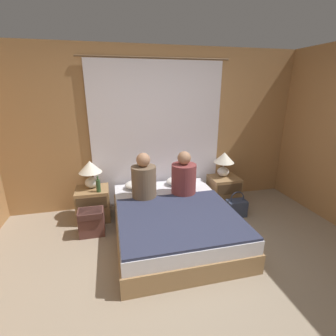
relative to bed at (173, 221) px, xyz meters
name	(u,v)px	position (x,y,z in m)	size (l,w,h in m)	color
ground_plane	(197,287)	(0.00, -0.97, -0.20)	(16.00, 16.00, 0.00)	gray
wall_back	(157,130)	(0.00, 1.08, 1.05)	(4.82, 0.06, 2.50)	#A37547
curtain_panel	(158,136)	(0.00, 1.02, 0.96)	(2.28, 0.02, 2.33)	silver
bed	(173,221)	(0.00, 0.00, 0.00)	(1.50, 1.93, 0.40)	#99754C
nightstand_left	(93,204)	(-1.06, 0.68, 0.04)	(0.47, 0.43, 0.49)	#937047
nightstand_right	(223,191)	(1.06, 0.68, 0.04)	(0.47, 0.43, 0.49)	#937047
lamp_left	(90,170)	(-1.06, 0.74, 0.55)	(0.33, 0.33, 0.41)	silver
lamp_right	(224,161)	(1.06, 0.74, 0.55)	(0.33, 0.33, 0.41)	silver
pillow_left	(141,184)	(-0.33, 0.75, 0.26)	(0.49, 0.35, 0.12)	white
pillow_right	(181,181)	(0.33, 0.75, 0.26)	(0.49, 0.35, 0.12)	white
blanket_on_bed	(179,217)	(0.00, -0.30, 0.22)	(1.44, 1.27, 0.03)	#2D334C
person_left_in_bed	(144,180)	(-0.33, 0.37, 0.48)	(0.34, 0.34, 0.66)	brown
person_right_in_bed	(184,177)	(0.25, 0.37, 0.47)	(0.36, 0.36, 0.65)	brown
beer_bottle_on_left_stand	(98,185)	(-0.95, 0.55, 0.38)	(0.06, 0.06, 0.24)	#2D4C28
backpack_on_floor	(92,221)	(-1.06, 0.24, 0.01)	(0.33, 0.25, 0.37)	brown
handbag_on_floor	(236,208)	(1.08, 0.25, -0.06)	(0.30, 0.18, 0.41)	#333D56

